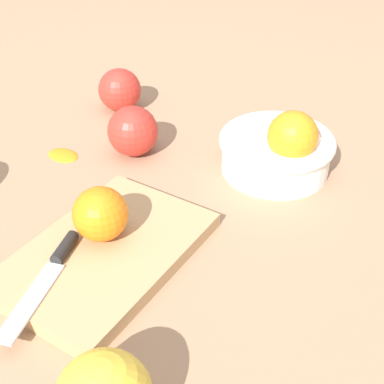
% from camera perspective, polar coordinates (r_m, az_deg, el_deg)
% --- Properties ---
extents(ground_plane, '(2.40, 2.40, 0.00)m').
position_cam_1_polar(ground_plane, '(0.70, -7.79, -1.74)').
color(ground_plane, '#997556').
extents(bowl, '(0.16, 0.16, 0.10)m').
position_cam_1_polar(bowl, '(0.76, 9.33, 4.63)').
color(bowl, white).
rests_on(bowl, ground_plane).
extents(cutting_board, '(0.25, 0.18, 0.02)m').
position_cam_1_polar(cutting_board, '(0.62, -9.21, -6.50)').
color(cutting_board, tan).
rests_on(cutting_board, ground_plane).
extents(orange_on_board, '(0.06, 0.06, 0.06)m').
position_cam_1_polar(orange_on_board, '(0.61, -9.82, -2.35)').
color(orange_on_board, orange).
rests_on(orange_on_board, cutting_board).
extents(knife, '(0.15, 0.07, 0.01)m').
position_cam_1_polar(knife, '(0.59, -14.91, -8.02)').
color(knife, silver).
rests_on(knife, cutting_board).
extents(apple_front_left, '(0.08, 0.08, 0.08)m').
position_cam_1_polar(apple_front_left, '(0.79, -6.39, 6.52)').
color(apple_front_left, red).
rests_on(apple_front_left, ground_plane).
extents(apple_front_left_2, '(0.07, 0.07, 0.07)m').
position_cam_1_polar(apple_front_left_2, '(0.93, -7.78, 10.82)').
color(apple_front_left_2, red).
rests_on(apple_front_left_2, ground_plane).
extents(citrus_peel, '(0.04, 0.05, 0.01)m').
position_cam_1_polar(citrus_peel, '(0.82, -13.73, 4.06)').
color(citrus_peel, orange).
rests_on(citrus_peel, ground_plane).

